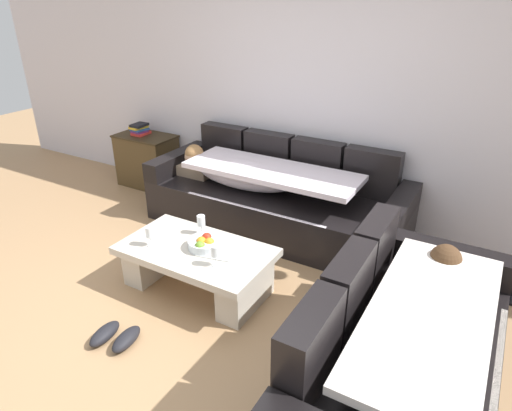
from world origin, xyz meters
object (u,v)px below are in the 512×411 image
(wine_glass_near_right, at_px, (215,252))
(wine_glass_far_back, at_px, (201,221))
(coffee_table, at_px, (197,263))
(wine_glass_near_left, at_px, (150,233))
(side_cabinet, at_px, (148,160))
(book_stack_on_cabinet, at_px, (140,129))
(couch_along_wall, at_px, (272,198))
(fruit_bowl, at_px, (205,243))
(pair_of_shoes, at_px, (115,336))
(open_magazine, at_px, (218,252))
(couch_near_window, at_px, (404,355))

(wine_glass_near_right, height_order, wine_glass_far_back, same)
(coffee_table, relative_size, wine_glass_near_left, 7.23)
(side_cabinet, distance_m, book_stack_on_cabinet, 0.39)
(couch_along_wall, xyz_separation_m, wine_glass_far_back, (-0.11, -1.02, 0.17))
(fruit_bowl, bearing_deg, coffee_table, -147.53)
(wine_glass_far_back, bearing_deg, couch_along_wall, 83.57)
(side_cabinet, relative_size, pair_of_shoes, 2.25)
(wine_glass_near_left, distance_m, book_stack_on_cabinet, 2.26)
(pair_of_shoes, bearing_deg, coffee_table, 81.50)
(coffee_table, bearing_deg, wine_glass_near_right, -23.43)
(fruit_bowl, distance_m, wine_glass_near_left, 0.44)
(open_magazine, bearing_deg, wine_glass_near_right, -71.10)
(wine_glass_near_left, bearing_deg, book_stack_on_cabinet, 134.88)
(wine_glass_near_left, distance_m, pair_of_shoes, 0.82)
(couch_near_window, bearing_deg, side_cabinet, 63.83)
(couch_near_window, xyz_separation_m, side_cabinet, (-3.53, 1.74, -0.01))
(coffee_table, relative_size, fruit_bowl, 4.29)
(wine_glass_near_right, bearing_deg, wine_glass_near_left, -177.80)
(couch_along_wall, relative_size, wine_glass_far_back, 15.60)
(fruit_bowl, height_order, wine_glass_near_right, wine_glass_near_right)
(fruit_bowl, bearing_deg, wine_glass_near_right, -37.57)
(couch_near_window, bearing_deg, fruit_bowl, 78.60)
(wine_glass_near_left, height_order, wine_glass_far_back, same)
(couch_along_wall, height_order, coffee_table, couch_along_wall)
(wine_glass_near_left, relative_size, pair_of_shoes, 0.52)
(couch_near_window, relative_size, pair_of_shoes, 6.09)
(couch_near_window, height_order, book_stack_on_cabinet, couch_near_window)
(couch_near_window, relative_size, side_cabinet, 2.70)
(open_magazine, relative_size, side_cabinet, 0.39)
(coffee_table, relative_size, pair_of_shoes, 3.75)
(wine_glass_far_back, bearing_deg, fruit_bowl, -46.14)
(couch_near_window, xyz_separation_m, open_magazine, (-1.50, 0.32, 0.05))
(wine_glass_far_back, distance_m, book_stack_on_cabinet, 2.22)
(book_stack_on_cabinet, height_order, pair_of_shoes, book_stack_on_cabinet)
(fruit_bowl, distance_m, side_cabinet, 2.38)
(wine_glass_far_back, relative_size, side_cabinet, 0.23)
(couch_near_window, relative_size, wine_glass_near_left, 11.73)
(open_magazine, height_order, book_stack_on_cabinet, book_stack_on_cabinet)
(couch_near_window, bearing_deg, wine_glass_near_right, 83.36)
(open_magazine, height_order, side_cabinet, side_cabinet)
(coffee_table, bearing_deg, wine_glass_far_back, 114.62)
(side_cabinet, bearing_deg, wine_glass_near_right, -36.50)
(wine_glass_near_left, bearing_deg, wine_glass_near_right, 2.20)
(couch_near_window, height_order, wine_glass_near_left, couch_near_window)
(wine_glass_near_left, bearing_deg, fruit_bowl, 25.14)
(couch_along_wall, bearing_deg, fruit_bowl, -87.61)
(wine_glass_near_left, xyz_separation_m, side_cabinet, (-1.52, 1.60, -0.17))
(side_cabinet, bearing_deg, open_magazine, -34.92)
(wine_glass_near_right, relative_size, side_cabinet, 0.23)
(wine_glass_near_right, xyz_separation_m, pair_of_shoes, (-0.40, -0.67, -0.45))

